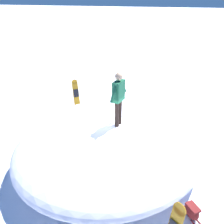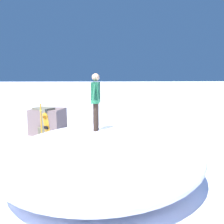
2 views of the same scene
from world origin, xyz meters
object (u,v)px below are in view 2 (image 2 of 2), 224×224
snowboarder_standing (96,98)px  trail_marker_pole (41,121)px  snowboard_secondary_upright (47,132)px  backpack_near (29,157)px

snowboarder_standing → trail_marker_pole: size_ratio=0.94×
snowboard_secondary_upright → snowboarder_standing: bearing=125.9°
snowboarder_standing → snowboard_secondary_upright: snowboarder_standing is taller
snowboarder_standing → backpack_near: 3.77m
snowboarder_standing → trail_marker_pole: bearing=-60.2°
trail_marker_pole → snowboarder_standing: bearing=119.8°
snowboarder_standing → snowboard_secondary_upright: bearing=-54.1°
snowboarder_standing → backpack_near: snowboarder_standing is taller
backpack_near → trail_marker_pole: bearing=-86.4°
snowboarder_standing → snowboard_secondary_upright: size_ratio=1.03×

